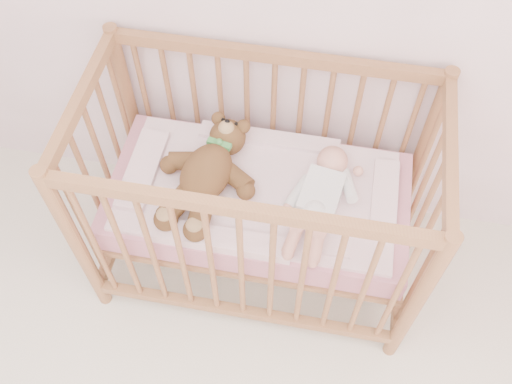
# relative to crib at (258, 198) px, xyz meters

# --- Properties ---
(crib) EXTENTS (1.36, 0.76, 1.00)m
(crib) POSITION_rel_crib_xyz_m (0.00, 0.00, 0.00)
(crib) COLOR #A27545
(crib) RESTS_ON floor
(mattress) EXTENTS (1.22, 0.62, 0.13)m
(mattress) POSITION_rel_crib_xyz_m (0.00, 0.00, -0.01)
(mattress) COLOR #CB7E91
(mattress) RESTS_ON crib
(blanket) EXTENTS (1.10, 0.58, 0.06)m
(blanket) POSITION_rel_crib_xyz_m (0.00, 0.00, 0.06)
(blanket) COLOR #F0A5B1
(blanket) RESTS_ON mattress
(baby) EXTENTS (0.35, 0.60, 0.14)m
(baby) POSITION_rel_crib_xyz_m (0.25, -0.02, 0.14)
(baby) COLOR white
(baby) RESTS_ON blanket
(teddy_bear) EXTENTS (0.53, 0.67, 0.17)m
(teddy_bear) POSITION_rel_crib_xyz_m (-0.20, -0.02, 0.15)
(teddy_bear) COLOR brown
(teddy_bear) RESTS_ON blanket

